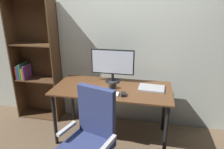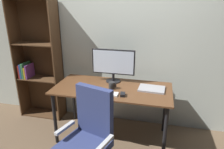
% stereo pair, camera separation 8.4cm
% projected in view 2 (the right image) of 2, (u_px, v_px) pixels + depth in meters
% --- Properties ---
extents(ground_plane, '(12.00, 12.00, 0.00)m').
position_uv_depth(ground_plane, '(112.00, 136.00, 2.88)').
color(ground_plane, brown).
extents(back_wall, '(6.40, 0.10, 2.60)m').
position_uv_depth(back_wall, '(121.00, 37.00, 2.93)').
color(back_wall, beige).
rests_on(back_wall, ground).
extents(desk, '(1.50, 0.72, 0.74)m').
position_uv_depth(desk, '(112.00, 94.00, 2.66)').
color(desk, '#56351E').
rests_on(desk, ground).
extents(monitor, '(0.58, 0.20, 0.45)m').
position_uv_depth(monitor, '(113.00, 64.00, 2.75)').
color(monitor, black).
rests_on(monitor, desk).
extents(keyboard, '(0.29, 0.12, 0.02)m').
position_uv_depth(keyboard, '(106.00, 94.00, 2.45)').
color(keyboard, silver).
rests_on(keyboard, desk).
extents(mouse, '(0.07, 0.10, 0.03)m').
position_uv_depth(mouse, '(123.00, 94.00, 2.41)').
color(mouse, black).
rests_on(mouse, desk).
extents(coffee_mug, '(0.10, 0.08, 0.09)m').
position_uv_depth(coffee_mug, '(112.00, 85.00, 2.59)').
color(coffee_mug, black).
rests_on(coffee_mug, desk).
extents(laptop, '(0.33, 0.25, 0.02)m').
position_uv_depth(laptop, '(152.00, 89.00, 2.58)').
color(laptop, '#99999E').
rests_on(laptop, desk).
extents(paper_sheet, '(0.24, 0.32, 0.00)m').
position_uv_depth(paper_sheet, '(92.00, 94.00, 2.46)').
color(paper_sheet, white).
rests_on(paper_sheet, desk).
extents(office_chair, '(0.57, 0.57, 1.01)m').
position_uv_depth(office_chair, '(88.00, 142.00, 2.05)').
color(office_chair, '#B7BABC').
rests_on(office_chair, ground).
extents(bookshelf, '(0.69, 0.28, 1.83)m').
position_uv_depth(bookshelf, '(38.00, 62.00, 3.19)').
color(bookshelf, '#4C331E').
rests_on(bookshelf, ground).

